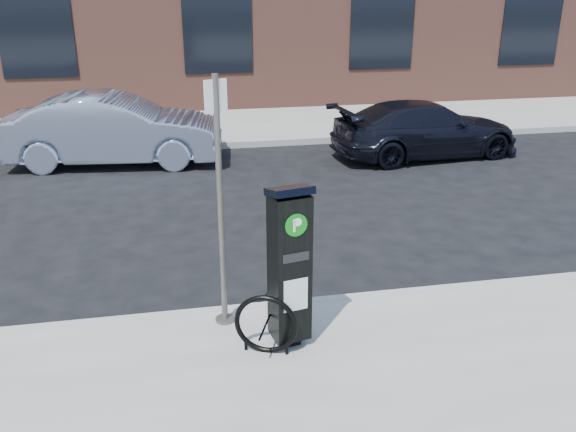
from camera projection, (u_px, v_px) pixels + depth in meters
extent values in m
plane|color=black|center=(309.00, 310.00, 7.56)|extent=(120.00, 120.00, 0.00)
cube|color=gray|center=(215.00, 101.00, 20.35)|extent=(60.00, 12.00, 0.15)
cube|color=#9E9B93|center=(309.00, 305.00, 7.52)|extent=(60.00, 0.12, 0.16)
cube|color=#9E9B93|center=(236.00, 145.00, 14.88)|extent=(60.00, 0.12, 0.16)
cube|color=black|center=(33.00, 13.00, 16.55)|extent=(2.00, 0.06, 3.50)
cube|color=black|center=(217.00, 11.00, 17.44)|extent=(2.00, 0.06, 3.50)
cube|color=black|center=(383.00, 10.00, 18.34)|extent=(2.00, 0.06, 3.50)
cube|color=black|center=(534.00, 8.00, 19.24)|extent=(2.00, 0.06, 3.50)
cube|color=black|center=(289.00, 338.00, 6.61)|extent=(0.22, 0.22, 0.09)
cube|color=black|center=(289.00, 268.00, 6.30)|extent=(0.44, 0.40, 1.61)
cube|color=black|center=(290.00, 191.00, 6.00)|extent=(0.48, 0.44, 0.15)
cylinder|color=#086411|center=(296.00, 225.00, 5.96)|extent=(0.23, 0.06, 0.24)
cube|color=white|center=(296.00, 225.00, 5.96)|extent=(0.08, 0.02, 0.13)
cube|color=silver|center=(296.00, 295.00, 6.24)|extent=(0.26, 0.06, 0.36)
cube|color=black|center=(296.00, 257.00, 6.09)|extent=(0.28, 0.06, 0.09)
cylinder|color=#554E4B|center=(225.00, 319.00, 7.04)|extent=(0.22, 0.22, 0.03)
cylinder|color=#554E4B|center=(220.00, 207.00, 6.54)|extent=(0.07, 0.07, 2.81)
cube|color=silver|center=(216.00, 96.00, 6.11)|extent=(0.24, 0.11, 0.34)
torus|color=black|center=(266.00, 324.00, 6.33)|extent=(0.65, 0.30, 0.68)
cylinder|color=black|center=(246.00, 344.00, 6.47)|extent=(0.03, 0.03, 0.13)
cylinder|color=black|center=(287.00, 349.00, 6.39)|extent=(0.03, 0.03, 0.13)
imported|color=#98A6C1|center=(114.00, 130.00, 13.35)|extent=(4.82, 2.12, 1.54)
imported|color=black|center=(426.00, 129.00, 13.98)|extent=(4.54, 2.24, 1.27)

